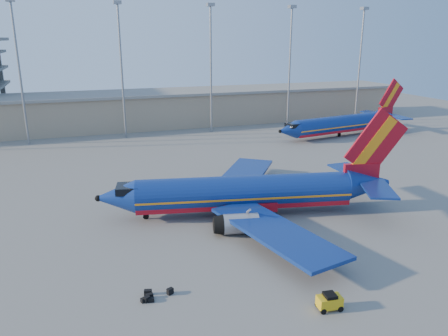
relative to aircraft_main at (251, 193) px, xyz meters
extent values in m
plane|color=slate|center=(-4.54, 3.85, -2.80)|extent=(220.00, 220.00, 0.00)
cube|color=gray|center=(5.46, 61.85, 1.20)|extent=(120.00, 15.00, 8.00)
cube|color=slate|center=(5.46, 61.85, 5.40)|extent=(122.00, 16.00, 0.60)
cylinder|color=gray|center=(-29.54, 49.85, 11.20)|extent=(0.44, 0.44, 28.00)
cube|color=gray|center=(-29.54, 49.85, 25.50)|extent=(1.60, 1.60, 0.70)
cylinder|color=gray|center=(-9.54, 49.85, 11.20)|extent=(0.44, 0.44, 28.00)
cube|color=gray|center=(-9.54, 49.85, 25.50)|extent=(1.60, 1.60, 0.70)
cylinder|color=gray|center=(10.46, 49.85, 11.20)|extent=(0.44, 0.44, 28.00)
cube|color=gray|center=(10.46, 49.85, 25.50)|extent=(1.60, 1.60, 0.70)
cylinder|color=gray|center=(30.46, 49.85, 11.20)|extent=(0.44, 0.44, 28.00)
cube|color=gray|center=(30.46, 49.85, 25.50)|extent=(1.60, 1.60, 0.70)
cylinder|color=gray|center=(50.46, 49.85, 11.20)|extent=(0.44, 0.44, 28.00)
cube|color=gray|center=(50.46, 49.85, 25.50)|extent=(1.60, 1.60, 0.70)
cylinder|color=navy|center=(-0.91, 0.18, 0.18)|extent=(26.75, 9.27, 4.08)
cube|color=#AC0D1B|center=(-0.91, 0.18, -0.87)|extent=(26.59, 8.51, 1.43)
cube|color=orange|center=(-0.91, 0.18, -0.10)|extent=(26.76, 9.31, 0.24)
cone|color=navy|center=(-16.15, 3.28, 0.18)|extent=(5.35, 4.92, 4.08)
cube|color=black|center=(-14.74, 3.00, 1.22)|extent=(3.16, 3.34, 0.88)
cone|color=navy|center=(14.87, -3.02, 0.56)|extent=(6.43, 5.14, 4.08)
cube|color=#AC0D1B|center=(14.00, -2.84, 2.05)|extent=(4.66, 1.52, 2.43)
cube|color=#AC0D1B|center=(15.52, -3.15, 5.91)|extent=(8.00, 1.96, 8.80)
cube|color=orange|center=(15.30, -3.11, 5.91)|extent=(5.37, 1.53, 6.90)
cube|color=navy|center=(15.18, 0.74, 1.17)|extent=(3.37, 7.09, 0.24)
cube|color=navy|center=(13.69, -6.61, 1.17)|extent=(5.85, 7.79, 0.24)
cube|color=navy|center=(2.64, 9.37, -0.82)|extent=(14.41, 17.12, 0.39)
cube|color=navy|center=(-1.22, -9.65, -0.82)|extent=(9.09, 17.88, 0.39)
cube|color=#AC0D1B|center=(-0.37, 0.08, -1.31)|extent=(7.34, 5.53, 1.10)
cylinder|color=gray|center=(-1.06, 6.07, -1.53)|extent=(4.35, 3.06, 2.32)
cylinder|color=gray|center=(-3.35, -5.17, -1.53)|extent=(4.35, 3.06, 2.32)
cylinder|color=gray|center=(-12.80, 2.60, -2.19)|extent=(0.31, 0.31, 1.21)
cylinder|color=black|center=(-12.80, 2.60, -2.45)|extent=(0.75, 0.41, 0.71)
cylinder|color=black|center=(1.28, 2.67, -2.34)|extent=(1.03, 0.78, 0.93)
cylinder|color=black|center=(0.14, -2.95, -2.34)|extent=(1.03, 0.78, 0.93)
cylinder|color=navy|center=(36.17, 35.42, -0.03)|extent=(24.90, 7.84, 3.79)
cube|color=#AC0D1B|center=(36.17, 35.42, -1.01)|extent=(24.78, 7.13, 1.33)
cube|color=orange|center=(36.17, 35.42, -0.29)|extent=(24.90, 7.88, 0.23)
cone|color=navy|center=(21.91, 33.01, -0.03)|extent=(4.88, 4.46, 3.79)
cube|color=black|center=(23.23, 33.23, 0.94)|extent=(2.87, 3.04, 0.82)
cone|color=navy|center=(50.93, 37.91, 0.33)|extent=(5.89, 4.63, 3.79)
cube|color=#AC0D1B|center=(50.12, 37.77, 1.71)|extent=(4.34, 1.27, 2.26)
cube|color=#AC0D1B|center=(51.54, 38.01, 5.30)|extent=(7.48, 1.58, 8.18)
cube|color=orange|center=(51.34, 37.97, 5.30)|extent=(5.01, 1.26, 6.42)
cube|color=navy|center=(49.95, 41.28, 0.89)|extent=(5.27, 7.23, 0.23)
cube|color=navy|center=(51.11, 34.40, 0.89)|extent=(3.35, 6.69, 0.23)
cylinder|color=black|center=(36.17, 35.42, -2.34)|extent=(0.83, 0.83, 0.92)
cube|color=gold|center=(-1.64, -20.89, -2.09)|extent=(2.08, 1.31, 0.94)
cube|color=black|center=(-1.64, -20.89, -1.53)|extent=(1.03, 1.12, 0.33)
cylinder|color=black|center=(-2.34, -20.31, -2.56)|extent=(0.50, 0.21, 0.49)
cylinder|color=black|center=(-2.44, -21.34, -2.56)|extent=(0.50, 0.21, 0.49)
cylinder|color=black|center=(-0.84, -20.45, -2.56)|extent=(0.50, 0.21, 0.49)
cylinder|color=black|center=(-0.94, -21.48, -2.56)|extent=(0.50, 0.21, 0.49)
cube|color=black|center=(-15.26, -15.09, -2.62)|extent=(0.54, 0.40, 0.36)
cube|color=black|center=(-15.84, -14.91, -2.61)|extent=(0.61, 0.52, 0.38)
cube|color=black|center=(-13.49, -14.46, -2.53)|extent=(0.64, 0.55, 0.55)
cube|color=black|center=(-15.30, -14.54, -2.58)|extent=(0.62, 0.39, 0.44)
cube|color=black|center=(-15.60, -14.96, -2.55)|extent=(0.63, 0.58, 0.49)
cube|color=black|center=(-15.33, -13.90, -2.58)|extent=(0.73, 0.54, 0.44)
camera|label=1|loc=(-19.87, -47.36, 18.58)|focal=35.00mm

